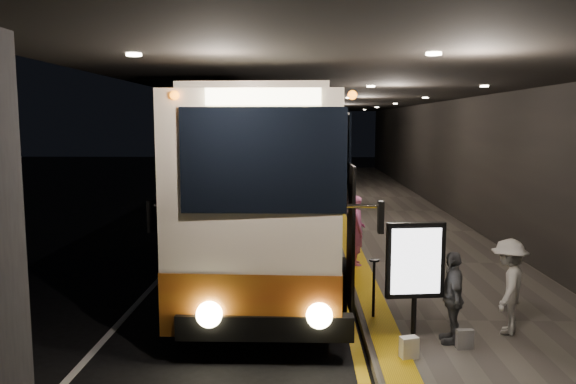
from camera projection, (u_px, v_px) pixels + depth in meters
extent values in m
plane|color=black|center=(238.00, 277.00, 13.06)|extent=(90.00, 90.00, 0.00)
cube|color=silver|center=(200.00, 234.00, 18.07)|extent=(0.12, 50.00, 0.01)
cube|color=gold|center=(329.00, 235.00, 17.96)|extent=(0.18, 50.00, 0.01)
cube|color=#514C44|center=(404.00, 233.00, 17.89)|extent=(4.50, 50.00, 0.15)
cube|color=gold|center=(345.00, 230.00, 17.93)|extent=(0.50, 50.00, 0.01)
cube|color=black|center=(479.00, 141.00, 17.47)|extent=(0.10, 50.00, 6.00)
cube|color=black|center=(203.00, 169.00, 16.79)|extent=(0.80, 0.80, 4.40)
cube|color=black|center=(244.00, 149.00, 28.70)|extent=(0.80, 0.80, 4.40)
cube|color=black|center=(335.00, 89.00, 17.39)|extent=(9.00, 50.00, 0.40)
cube|color=beige|center=(281.00, 175.00, 14.40)|extent=(3.10, 12.94, 3.64)
cube|color=#876013|center=(281.00, 226.00, 14.57)|extent=(3.12, 12.96, 0.96)
cube|color=black|center=(263.00, 161.00, 7.89)|extent=(2.36, 0.14, 1.50)
cube|color=black|center=(265.00, 327.00, 8.28)|extent=(2.63, 0.34, 0.38)
cylinder|color=black|center=(208.00, 285.00, 10.60)|extent=(0.30, 1.07, 1.07)
cylinder|color=black|center=(338.00, 286.00, 10.54)|extent=(0.30, 1.07, 1.07)
cylinder|color=black|center=(250.00, 213.00, 18.89)|extent=(0.30, 1.07, 1.07)
cylinder|color=black|center=(322.00, 214.00, 18.83)|extent=(0.30, 1.07, 1.07)
sphere|color=#FFEAA5|center=(209.00, 314.00, 8.18)|extent=(0.39, 0.39, 0.39)
sphere|color=#FFEAA5|center=(319.00, 315.00, 8.14)|extent=(0.39, 0.39, 0.39)
cube|color=#FFF2BF|center=(263.00, 97.00, 7.77)|extent=(1.61, 0.10, 0.24)
cube|color=beige|center=(295.00, 151.00, 27.86)|extent=(3.09, 12.29, 3.45)
cube|color=#876013|center=(295.00, 177.00, 28.02)|extent=(3.11, 12.31, 0.91)
cube|color=black|center=(294.00, 140.00, 21.70)|extent=(2.23, 0.16, 1.42)
cube|color=black|center=(294.00, 200.00, 22.07)|extent=(2.50, 0.36, 0.36)
cylinder|color=black|center=(268.00, 194.00, 24.27)|extent=(0.28, 1.02, 1.02)
cylinder|color=black|center=(321.00, 194.00, 24.21)|extent=(0.28, 1.02, 1.02)
cylinder|color=black|center=(276.00, 176.00, 32.12)|extent=(0.28, 1.02, 1.02)
cylinder|color=black|center=(316.00, 176.00, 32.07)|extent=(0.28, 1.02, 1.02)
imported|color=#BA578D|center=(357.00, 230.00, 13.52)|extent=(0.47, 0.66, 1.70)
imported|color=silver|center=(509.00, 286.00, 9.15)|extent=(0.88, 1.11, 1.56)
imported|color=#47494C|center=(452.00, 297.00, 8.76)|extent=(0.52, 0.89, 1.46)
cube|color=black|center=(465.00, 339.00, 8.55)|extent=(0.26, 0.14, 0.31)
cube|color=white|center=(409.00, 348.00, 8.21)|extent=(0.29, 0.22, 0.32)
cylinder|color=black|center=(414.00, 321.00, 8.72)|extent=(0.08, 0.08, 0.75)
cube|color=black|center=(415.00, 260.00, 8.60)|extent=(0.91, 0.21, 1.18)
cube|color=white|center=(416.00, 261.00, 8.54)|extent=(0.77, 0.12, 1.02)
cylinder|color=black|center=(374.00, 289.00, 9.89)|extent=(0.05, 0.05, 1.03)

